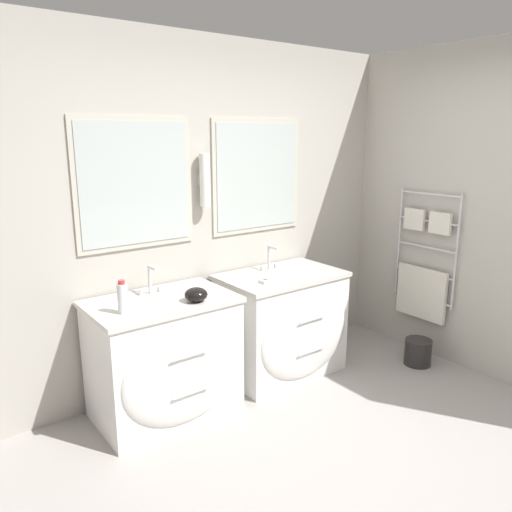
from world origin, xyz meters
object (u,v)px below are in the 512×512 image
at_px(vanity_left, 166,358).
at_px(toiletry_bottle, 122,298).
at_px(vanity_right, 284,324).
at_px(amenity_bowl, 196,295).
at_px(waste_bin, 418,351).

bearing_deg(vanity_left, toiletry_bottle, -168.50).
bearing_deg(vanity_right, toiletry_bottle, -177.38).
bearing_deg(amenity_bowl, vanity_right, 8.74).
relative_size(vanity_left, toiletry_bottle, 4.57).
xyz_separation_m(toiletry_bottle, waste_bin, (2.35, -0.51, -0.81)).
xyz_separation_m(amenity_bowl, waste_bin, (1.88, -0.43, -0.76)).
xyz_separation_m(vanity_left, toiletry_bottle, (-0.30, -0.06, 0.51)).
distance_m(vanity_left, vanity_right, 1.04).
bearing_deg(waste_bin, toiletry_bottle, 167.86).
bearing_deg(toiletry_bottle, waste_bin, -12.14).
bearing_deg(vanity_right, vanity_left, 180.00).
distance_m(vanity_left, waste_bin, 2.15).
relative_size(vanity_left, amenity_bowl, 6.24).
relative_size(toiletry_bottle, waste_bin, 0.94).
bearing_deg(toiletry_bottle, vanity_left, 11.50).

